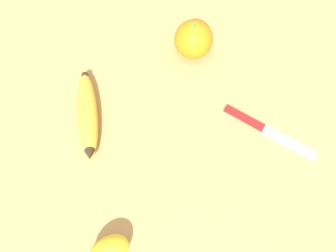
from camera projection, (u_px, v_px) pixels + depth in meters
ground_plane at (176, 142)px, 0.65m from camera, size 3.00×3.00×0.00m
banana at (88, 114)px, 0.65m from camera, size 0.17×0.16×0.04m
orange at (194, 39)px, 0.70m from camera, size 0.08×0.08×0.08m
lemon at (109, 252)px, 0.54m from camera, size 0.08×0.07×0.05m
paring_knife at (266, 129)px, 0.65m from camera, size 0.02×0.20×0.01m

